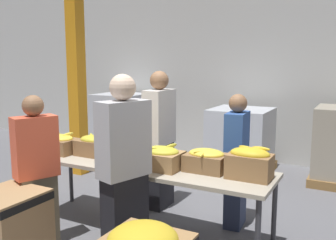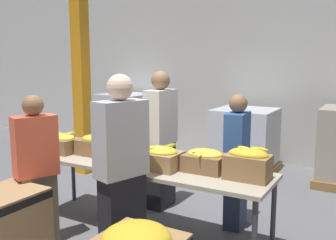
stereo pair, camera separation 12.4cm
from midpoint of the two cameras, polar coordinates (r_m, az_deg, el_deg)
ground_plane at (r=4.32m, az=-2.89°, el=-16.55°), size 30.00×30.00×0.00m
wall_back at (r=7.19m, az=12.96°, el=9.82°), size 16.00×0.08×4.00m
sorting_table at (r=4.06m, az=-2.97°, el=-7.35°), size 2.79×0.75×0.77m
banana_box_0 at (r=4.67m, az=-15.09°, el=-3.40°), size 0.38×0.32×0.25m
banana_box_1 at (r=4.45m, az=-10.30°, el=-3.72°), size 0.41×0.26×0.26m
banana_box_2 at (r=4.19m, az=-5.82°, el=-4.51°), size 0.41×0.34×0.25m
banana_box_3 at (r=3.83m, az=-0.21°, el=-5.71°), size 0.41×0.36×0.25m
banana_box_4 at (r=3.77m, az=6.61°, el=-6.08°), size 0.41×0.35×0.23m
banana_box_5 at (r=3.58m, az=13.05°, el=-6.43°), size 0.41×0.28×0.30m
volunteer_0 at (r=3.44m, az=-6.04°, el=-7.80°), size 0.36×0.52×1.75m
volunteer_1 at (r=3.97m, az=-18.54°, el=-7.51°), size 0.35×0.46×1.54m
volunteer_2 at (r=4.73m, az=-0.35°, el=-3.16°), size 0.24×0.47×1.74m
volunteer_3 at (r=4.26m, az=11.23°, el=-6.32°), size 0.24×0.42×1.51m
donation_bin_0 at (r=3.81m, az=-22.34°, el=-14.60°), size 0.57×0.57×0.70m
support_pillar at (r=6.28m, az=-12.66°, el=10.00°), size 0.22×0.22×4.00m
pallet_stack_1 at (r=7.82m, az=-5.81°, el=-0.46°), size 1.03×1.03×1.20m
pallet_stack_2 at (r=6.45m, az=12.16°, el=-3.19°), size 1.05×1.05×1.07m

